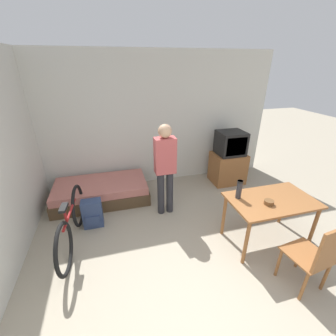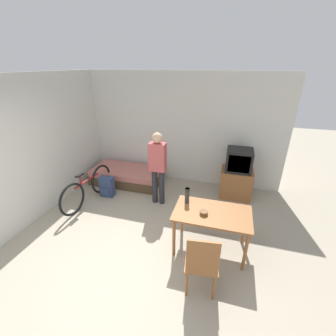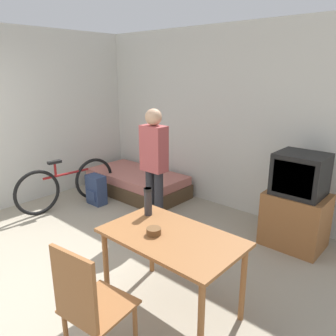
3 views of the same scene
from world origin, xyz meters
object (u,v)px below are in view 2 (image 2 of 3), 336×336
at_px(bicycle, 88,188).
at_px(daybed, 127,175).
at_px(person_standing, 158,164).
at_px(dining_table, 212,217).
at_px(tv, 237,175).
at_px(mate_bowl, 204,213).
at_px(backpack, 107,187).
at_px(thermos_flask, 187,195).
at_px(wooden_chair, 202,262).

bearing_deg(bicycle, daybed, 70.32).
height_order(daybed, person_standing, person_standing).
distance_m(dining_table, person_standing, 1.68).
xyz_separation_m(tv, dining_table, (-0.38, -1.84, 0.10)).
height_order(tv, mate_bowl, tv).
xyz_separation_m(dining_table, backpack, (-2.49, 1.03, -0.40)).
bearing_deg(backpack, dining_table, -22.47).
bearing_deg(daybed, backpack, -100.21).
bearing_deg(dining_table, tv, 78.49).
xyz_separation_m(daybed, backpack, (-0.14, -0.76, 0.05)).
xyz_separation_m(dining_table, mate_bowl, (-0.12, -0.09, 0.12)).
bearing_deg(tv, thermos_flask, -115.76).
height_order(tv, backpack, tv).
height_order(daybed, tv, tv).
relative_size(wooden_chair, thermos_flask, 3.63).
relative_size(person_standing, thermos_flask, 5.95).
distance_m(daybed, wooden_chair, 3.52).
bearing_deg(bicycle, tv, 20.39).
xyz_separation_m(bicycle, mate_bowl, (2.62, -0.77, 0.41)).
distance_m(tv, dining_table, 1.88).
distance_m(wooden_chair, mate_bowl, 0.79).
bearing_deg(daybed, dining_table, -37.29).
distance_m(dining_table, backpack, 2.72).
distance_m(daybed, mate_bowl, 2.97).
relative_size(dining_table, mate_bowl, 9.46).
bearing_deg(dining_table, thermos_flask, 159.71).
distance_m(daybed, backpack, 0.77).
xyz_separation_m(daybed, thermos_flask, (1.91, -1.63, 0.70)).
relative_size(bicycle, backpack, 3.44).
xyz_separation_m(bicycle, backpack, (0.26, 0.34, -0.12)).
xyz_separation_m(thermos_flask, backpack, (-2.05, 0.87, -0.65)).
distance_m(wooden_chair, thermos_flask, 1.13).
relative_size(dining_table, bicycle, 0.73).
xyz_separation_m(thermos_flask, mate_bowl, (0.31, -0.25, -0.12)).
relative_size(daybed, mate_bowl, 14.00).
relative_size(tv, mate_bowl, 9.21).
relative_size(tv, bicycle, 0.71).
bearing_deg(dining_table, mate_bowl, -144.85).
relative_size(dining_table, wooden_chair, 1.21).
relative_size(bicycle, thermos_flask, 6.05).
relative_size(daybed, bicycle, 1.08).
xyz_separation_m(tv, wooden_chair, (-0.41, -2.68, 0.01)).
height_order(daybed, bicycle, bicycle).
distance_m(wooden_chair, person_standing, 2.31).
distance_m(tv, bicycle, 3.33).
relative_size(wooden_chair, mate_bowl, 7.81).
bearing_deg(bicycle, backpack, 53.13).
bearing_deg(daybed, mate_bowl, -40.13).
height_order(mate_bowl, backpack, mate_bowl).
xyz_separation_m(tv, bicycle, (-3.12, -1.16, -0.18)).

